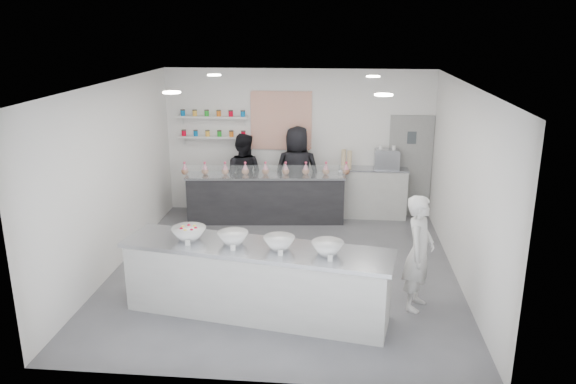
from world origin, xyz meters
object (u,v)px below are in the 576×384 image
object	(u,v)px
espresso_ledge	(372,193)
staff_left	(243,175)
prep_counter	(257,281)
woman_prep	(419,253)
espresso_machine	(387,159)
back_bar	(266,198)
staff_right	(297,173)

from	to	relation	value
espresso_ledge	staff_left	bearing A→B (deg)	-176.12
prep_counter	woman_prep	distance (m)	2.27
prep_counter	espresso_machine	distance (m)	4.77
back_bar	espresso_machine	xyz separation A→B (m)	(2.41, 0.47, 0.74)
staff_left	staff_right	xyz separation A→B (m)	(1.11, 0.00, 0.08)
back_bar	staff_right	bearing A→B (deg)	20.18
espresso_machine	staff_left	size ratio (longest dim) A/B	0.28
prep_counter	espresso_ledge	xyz separation A→B (m)	(1.78, 4.25, 0.02)
woman_prep	staff_left	world-z (taller)	staff_left
back_bar	staff_left	size ratio (longest dim) A/B	1.81
woman_prep	back_bar	bearing A→B (deg)	59.01
prep_counter	espresso_ledge	size ratio (longest dim) A/B	2.63
espresso_machine	back_bar	bearing A→B (deg)	-168.95
espresso_ledge	staff_right	distance (m)	1.61
back_bar	espresso_ledge	xyz separation A→B (m)	(2.15, 0.47, 0.03)
back_bar	espresso_machine	bearing A→B (deg)	5.66
prep_counter	staff_right	bearing A→B (deg)	96.98
prep_counter	staff_right	distance (m)	4.10
back_bar	staff_right	world-z (taller)	staff_right
espresso_machine	staff_right	distance (m)	1.83
woman_prep	staff_left	bearing A→B (deg)	61.73
woman_prep	staff_left	distance (m)	4.79
back_bar	espresso_machine	distance (m)	2.56
staff_right	espresso_machine	bearing A→B (deg)	-176.49
staff_left	espresso_ledge	bearing A→B (deg)	-166.38
woman_prep	staff_right	xyz separation A→B (m)	(-1.97, 3.67, 0.13)
woman_prep	prep_counter	bearing A→B (deg)	121.96
espresso_machine	staff_left	world-z (taller)	staff_left
espresso_ledge	espresso_machine	distance (m)	0.76
espresso_ledge	woman_prep	bearing A→B (deg)	-83.57
staff_left	espresso_machine	bearing A→B (deg)	-166.73
staff_left	staff_right	distance (m)	1.12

